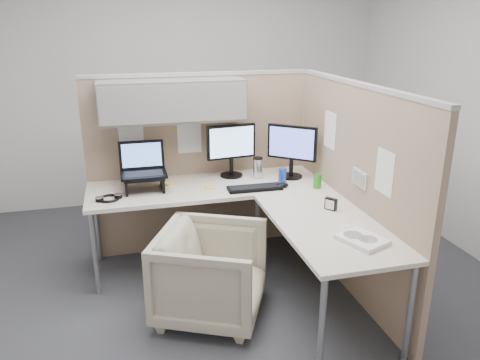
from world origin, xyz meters
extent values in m
plane|color=#35363A|center=(0.00, 0.00, 0.00)|extent=(4.50, 4.50, 0.00)
cube|color=tan|center=(-0.10, 0.90, 0.80)|extent=(2.00, 0.05, 1.60)
cube|color=#A8A399|center=(-0.10, 0.90, 1.61)|extent=(2.00, 0.06, 0.03)
cube|color=slate|center=(-0.35, 0.75, 1.42)|extent=(1.20, 0.34, 0.34)
cube|color=gray|center=(-0.35, 0.57, 1.42)|extent=(1.18, 0.01, 0.30)
plane|color=white|center=(-0.70, 0.87, 1.15)|extent=(0.26, 0.00, 0.26)
plane|color=white|center=(-0.20, 0.87, 1.08)|extent=(0.26, 0.00, 0.26)
cube|color=tan|center=(0.90, -0.10, 0.80)|extent=(0.05, 2.00, 1.60)
cube|color=#A8A399|center=(0.90, -0.10, 1.61)|extent=(0.06, 2.00, 0.03)
cube|color=#A8A399|center=(0.90, 0.90, 0.80)|extent=(0.06, 0.06, 1.60)
cube|color=silver|center=(0.87, -0.25, 0.96)|extent=(0.02, 0.20, 0.12)
cube|color=gray|center=(0.86, -0.25, 0.96)|extent=(0.00, 0.16, 0.09)
plane|color=white|center=(0.87, 0.30, 1.20)|extent=(0.00, 0.26, 0.26)
plane|color=white|center=(0.87, -0.55, 1.10)|extent=(0.00, 0.26, 0.26)
cube|color=beige|center=(-0.10, 0.54, 0.71)|extent=(2.00, 0.68, 0.03)
cube|color=beige|center=(0.54, -0.45, 0.71)|extent=(0.68, 1.30, 0.03)
cube|color=white|center=(-0.10, 0.20, 0.71)|extent=(2.00, 0.02, 0.03)
cylinder|color=gray|center=(-1.05, 0.25, 0.35)|extent=(0.04, 0.04, 0.70)
cylinder|color=gray|center=(-1.05, 0.83, 0.35)|extent=(0.04, 0.04, 0.70)
cylinder|color=gray|center=(0.25, -1.05, 0.35)|extent=(0.04, 0.04, 0.70)
cylinder|color=gray|center=(0.83, -1.05, 0.35)|extent=(0.04, 0.04, 0.70)
cylinder|color=gray|center=(0.25, 0.25, 0.35)|extent=(0.04, 0.04, 0.70)
imported|color=#B7A891|center=(-0.24, -0.24, 0.37)|extent=(0.91, 0.93, 0.73)
cylinder|color=black|center=(0.14, 0.72, 0.74)|extent=(0.20, 0.20, 0.02)
cylinder|color=black|center=(0.14, 0.72, 0.82)|extent=(0.04, 0.04, 0.15)
cube|color=black|center=(0.14, 0.72, 1.05)|extent=(0.44, 0.09, 0.30)
cube|color=#87B0EA|center=(0.15, 0.70, 1.05)|extent=(0.40, 0.05, 0.26)
cylinder|color=black|center=(0.65, 0.56, 0.74)|extent=(0.20, 0.20, 0.02)
cylinder|color=black|center=(0.65, 0.56, 0.82)|extent=(0.04, 0.04, 0.15)
cube|color=black|center=(0.65, 0.56, 1.05)|extent=(0.36, 0.31, 0.30)
cube|color=#556CE9|center=(0.63, 0.54, 1.05)|extent=(0.31, 0.26, 0.26)
cube|color=black|center=(-0.63, 0.53, 0.85)|extent=(0.32, 0.26, 0.02)
cube|color=black|center=(-0.78, 0.53, 0.79)|extent=(0.02, 0.24, 0.13)
cube|color=black|center=(-0.49, 0.53, 0.79)|extent=(0.02, 0.24, 0.13)
cube|color=black|center=(-0.63, 0.53, 0.87)|extent=(0.37, 0.26, 0.02)
cube|color=black|center=(-0.63, 0.68, 0.99)|extent=(0.37, 0.06, 0.23)
cube|color=#598CF2|center=(-0.63, 0.67, 0.99)|extent=(0.32, 0.04, 0.19)
cube|color=black|center=(0.25, 0.33, 0.74)|extent=(0.45, 0.16, 0.02)
ellipsoid|color=black|center=(0.48, 0.32, 0.75)|extent=(0.12, 0.08, 0.04)
cylinder|color=silver|center=(0.36, 0.62, 0.82)|extent=(0.08, 0.08, 0.17)
cylinder|color=black|center=(0.36, 0.62, 0.91)|extent=(0.09, 0.09, 0.01)
cylinder|color=#268C1E|center=(0.76, 0.23, 0.79)|extent=(0.07, 0.07, 0.12)
cylinder|color=#1E3FA5|center=(0.53, 0.45, 0.79)|extent=(0.07, 0.07, 0.12)
cube|color=yellow|center=(-0.10, 0.46, 0.73)|extent=(0.09, 0.09, 0.01)
cube|color=yellow|center=(-0.41, 0.63, 0.73)|extent=(0.10, 0.10, 0.01)
torus|color=black|center=(-0.91, 0.39, 0.74)|extent=(0.20, 0.20, 0.02)
cylinder|color=black|center=(-0.98, 0.37, 0.75)|extent=(0.06, 0.06, 0.03)
cylinder|color=black|center=(-0.84, 0.41, 0.75)|extent=(0.06, 0.06, 0.03)
cube|color=white|center=(0.62, -0.77, 0.74)|extent=(0.31, 0.34, 0.03)
cylinder|color=silver|center=(0.64, -0.80, 0.76)|extent=(0.12, 0.12, 0.00)
cylinder|color=silver|center=(0.58, -0.72, 0.76)|extent=(0.12, 0.12, 0.00)
cube|color=black|center=(0.66, -0.23, 0.77)|extent=(0.08, 0.09, 0.09)
cube|color=white|center=(0.65, -0.24, 0.77)|extent=(0.04, 0.06, 0.07)
camera|label=1|loc=(-0.78, -3.14, 2.03)|focal=35.00mm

